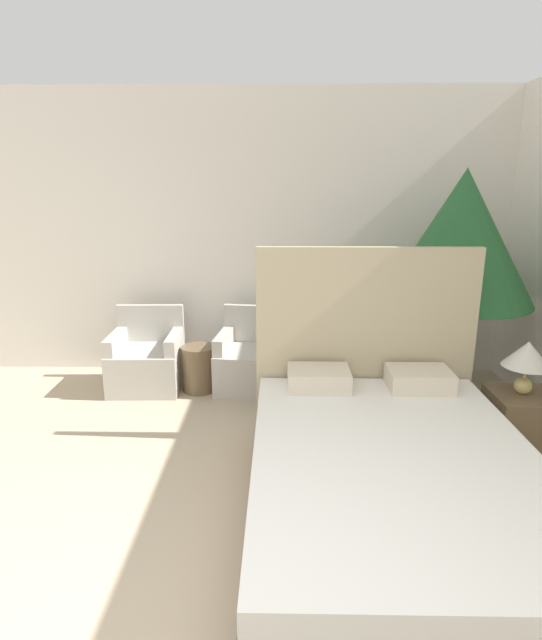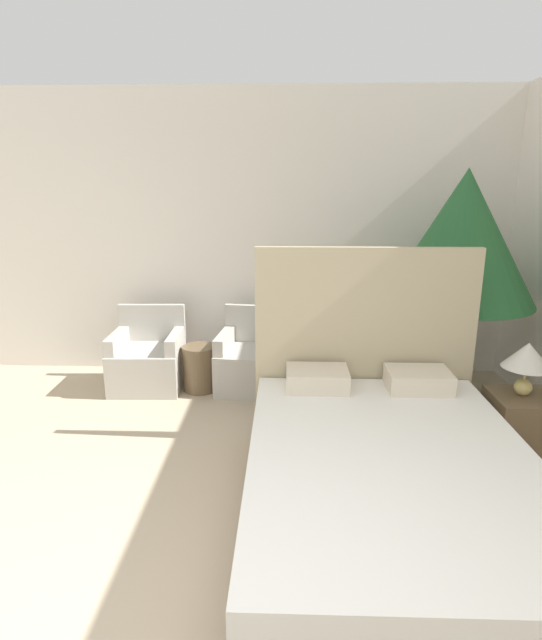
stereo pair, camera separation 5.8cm
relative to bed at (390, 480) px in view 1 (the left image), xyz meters
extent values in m
cube|color=silver|center=(-0.99, 2.66, 1.13)|extent=(10.00, 0.06, 2.90)
cube|color=brown|center=(0.00, -0.10, -0.16)|extent=(1.60, 2.20, 0.30)
cube|color=white|center=(0.00, -0.10, 0.11)|extent=(1.57, 2.15, 0.25)
cube|color=tan|center=(0.00, 1.03, 0.45)|extent=(1.63, 0.06, 1.54)
cube|color=beige|center=(-0.36, 0.80, 0.31)|extent=(0.44, 0.32, 0.14)
cube|color=beige|center=(0.36, 0.80, 0.31)|extent=(0.44, 0.32, 0.14)
cube|color=#B7B2A8|center=(-1.96, 2.07, -0.11)|extent=(0.69, 0.64, 0.41)
cube|color=#B7B2A8|center=(-1.96, 2.35, 0.28)|extent=(0.67, 0.08, 0.38)
cube|color=#B7B2A8|center=(-2.24, 2.06, 0.17)|extent=(0.12, 0.56, 0.16)
cube|color=#B7B2A8|center=(-1.67, 2.07, 0.17)|extent=(0.12, 0.56, 0.16)
cube|color=#B7B2A8|center=(-0.91, 2.07, -0.11)|extent=(0.74, 0.69, 0.41)
cube|color=#B7B2A8|center=(-0.87, 2.34, 0.28)|extent=(0.68, 0.14, 0.38)
cube|color=#B7B2A8|center=(-1.19, 2.10, 0.17)|extent=(0.16, 0.57, 0.16)
cube|color=#B7B2A8|center=(-0.62, 2.03, 0.17)|extent=(0.16, 0.57, 0.16)
cylinder|color=#38281E|center=(0.94, 1.86, -0.13)|extent=(0.38, 0.38, 0.36)
cylinder|color=brown|center=(0.94, 1.86, 0.34)|extent=(0.06, 0.06, 0.58)
cone|color=#235B2D|center=(0.94, 1.86, 1.21)|extent=(1.29, 1.29, 1.16)
cube|color=brown|center=(1.12, 0.76, -0.05)|extent=(0.47, 0.43, 0.52)
sphere|color=tan|center=(1.09, 0.78, 0.27)|extent=(0.12, 0.12, 0.12)
cylinder|color=tan|center=(1.09, 0.78, 0.37)|extent=(0.02, 0.02, 0.09)
cone|color=beige|center=(1.09, 0.78, 0.50)|extent=(0.33, 0.33, 0.18)
cylinder|color=brown|center=(-1.43, 2.03, -0.09)|extent=(0.33, 0.33, 0.45)
camera|label=1|loc=(-0.64, -2.55, 1.65)|focal=28.00mm
camera|label=2|loc=(-0.58, -2.55, 1.65)|focal=28.00mm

